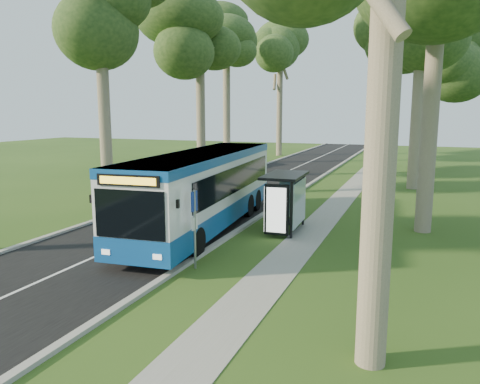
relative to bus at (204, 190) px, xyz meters
The scene contains 17 objects.
ground 3.79m from the bus, 61.53° to the right, with size 120.00×120.00×0.00m, color #2A4916.
road 7.52m from the bus, 105.10° to the left, with size 7.00×100.00×0.02m, color black.
kerb_east 7.43m from the bus, 77.25° to the left, with size 0.25×100.00×0.12m, color #9E9B93.
kerb_west 9.05m from the bus, 127.45° to the left, with size 0.25×100.00×0.12m, color #9E9B93.
centre_line 7.51m from the bus, 105.10° to the left, with size 0.12×100.00×0.01m, color white.
footpath 8.60m from the bus, 56.92° to the left, with size 1.50×100.00×0.02m, color gray.
bus is the anchor object (origin of this frame).
bus_stop_sign 5.31m from the bus, 67.65° to the right, with size 0.09×0.37×2.66m.
bus_shelter 3.59m from the bus, 10.21° to the left, with size 1.69×2.98×2.51m.
litter_bin 5.52m from the bus, 64.24° to the left, with size 0.59×0.59×1.03m.
car_white 24.40m from the bus, 106.98° to the left, with size 2.01×4.99×1.70m, color silver.
car_silver 24.50m from the bus, 108.15° to the left, with size 1.82×5.21×1.72m, color #AFB2B7.
tree_west_c 19.57m from the bus, 116.19° to the left, with size 5.20×5.20×16.01m.
tree_west_d 28.96m from the bus, 110.57° to the left, with size 5.20×5.20×17.37m.
tree_west_e 36.91m from the bus, 101.14° to the left, with size 5.20×5.20×14.88m.
tree_east_c 20.07m from the bus, 60.85° to the left, with size 5.20×5.20×16.28m.
tree_east_d 29.97m from the bus, 70.47° to the left, with size 5.20×5.20×14.00m.
Camera 1 is at (7.22, -15.39, 5.19)m, focal length 35.00 mm.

